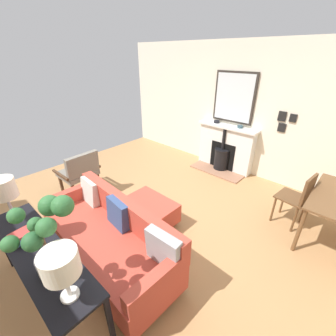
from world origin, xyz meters
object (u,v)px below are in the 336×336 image
fireplace (225,150)px  armchair_accent (80,170)px  ottoman (151,210)px  table_lamp_far_end (60,265)px  potted_plant (45,232)px  table_lamp_near_end (3,190)px  sofa (110,238)px  mantel_bowl_near (217,121)px  dining_chair_near_fireplace (299,196)px  mantel_bowl_far (240,127)px  book_stack (26,234)px  console_table (40,256)px

fireplace → armchair_accent: 3.09m
ottoman → table_lamp_far_end: bearing=26.7°
fireplace → ottoman: 2.45m
potted_plant → table_lamp_near_end: bearing=-87.6°
sofa → mantel_bowl_near: bearing=-170.1°
fireplace → mantel_bowl_near: 0.66m
ottoman → dining_chair_near_fireplace: dining_chair_near_fireplace is taller
mantel_bowl_far → mantel_bowl_near: bearing=-90.0°
potted_plant → book_stack: (0.05, -0.59, -0.36)m
mantel_bowl_near → book_stack: size_ratio=0.42×
table_lamp_near_end → book_stack: 0.52m
table_lamp_far_end → book_stack: size_ratio=1.50×
mantel_bowl_far → potted_plant: (4.00, 0.34, 0.11)m
table_lamp_far_end → mantel_bowl_near: bearing=-163.2°
mantel_bowl_far → table_lamp_far_end: 4.09m
sofa → table_lamp_far_end: bearing=40.8°
dining_chair_near_fireplace → mantel_bowl_far: bearing=-124.0°
sofa → table_lamp_far_end: table_lamp_far_end is taller
ottoman → potted_plant: 1.85m
fireplace → mantel_bowl_near: size_ratio=10.40×
ottoman → potted_plant: size_ratio=1.16×
ottoman → console_table: console_table is taller
fireplace → armchair_accent: (2.73, -1.44, 0.02)m
sofa → potted_plant: size_ratio=2.95×
table_lamp_near_end → fireplace: bearing=174.7°
mantel_bowl_near → table_lamp_near_end: bearing=-1.2°
sofa → book_stack: size_ratio=6.71×
armchair_accent → book_stack: armchair_accent is taller
table_lamp_far_end → book_stack: table_lamp_far_end is taller
console_table → sofa: bearing=179.5°
sofa → console_table: sofa is taller
mantel_bowl_near → ottoman: bearing=9.9°
potted_plant → ottoman: bearing=-162.9°
potted_plant → dining_chair_near_fireplace: size_ratio=0.78×
sofa → console_table: 0.81m
potted_plant → sofa: bearing=-155.4°
fireplace → mantel_bowl_far: size_ratio=11.40×
ottoman → table_lamp_far_end: table_lamp_far_end is taller
armchair_accent → fireplace: bearing=152.1°
table_lamp_near_end → book_stack: table_lamp_near_end is taller
console_table → potted_plant: (-0.04, 0.33, 0.49)m
table_lamp_near_end → book_stack: bearing=89.4°
table_lamp_far_end → table_lamp_near_end: bearing=-90.0°
ottoman → table_lamp_far_end: 1.96m
book_stack → dining_chair_near_fireplace: bearing=149.6°
mantel_bowl_near → book_stack: mantel_bowl_near is taller
console_table → table_lamp_far_end: (0.00, 0.65, 0.42)m
mantel_bowl_far → sofa: (3.29, 0.01, -0.69)m
ottoman → dining_chair_near_fireplace: size_ratio=0.90×
armchair_accent → table_lamp_far_end: bearing=61.6°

